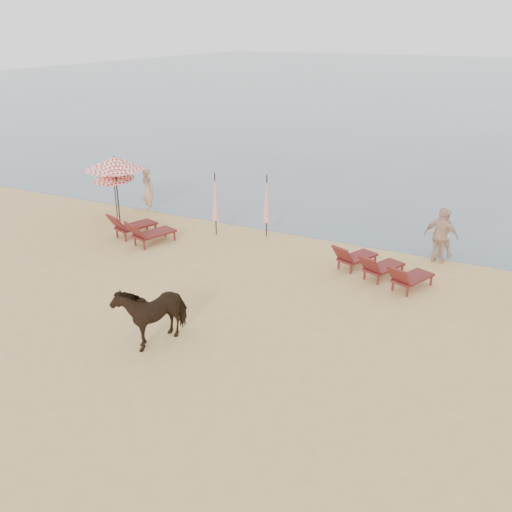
{
  "coord_description": "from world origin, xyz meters",
  "views": [
    {
      "loc": [
        7.07,
        -9.14,
        7.55
      ],
      "look_at": [
        0.0,
        5.0,
        1.1
      ],
      "focal_mm": 40.0,
      "sensor_mm": 36.0,
      "label": 1
    }
  ],
  "objects_px": {
    "lounger_cluster_left": "(139,229)",
    "lounger_cluster_right": "(380,266)",
    "umbrella_closed_left": "(215,197)",
    "beachgoer_left": "(148,190)",
    "cow": "(152,311)",
    "beachgoer_right_b": "(441,236)",
    "umbrella_open_left_b": "(113,175)",
    "umbrella_closed_right": "(267,199)",
    "beachgoer_right_a": "(442,233)",
    "umbrella_open_left_a": "(114,163)"
  },
  "relations": [
    {
      "from": "lounger_cluster_right",
      "to": "umbrella_open_left_a",
      "type": "xyz_separation_m",
      "value": [
        -11.11,
        0.88,
        2.0
      ]
    },
    {
      "from": "umbrella_open_left_b",
      "to": "beachgoer_left",
      "type": "relative_size",
      "value": 1.09
    },
    {
      "from": "umbrella_closed_right",
      "to": "beachgoer_right_b",
      "type": "height_order",
      "value": "umbrella_closed_right"
    },
    {
      "from": "beachgoer_left",
      "to": "cow",
      "type": "bearing_deg",
      "value": 149.01
    },
    {
      "from": "umbrella_open_left_b",
      "to": "umbrella_closed_left",
      "type": "bearing_deg",
      "value": 15.11
    },
    {
      "from": "lounger_cluster_left",
      "to": "lounger_cluster_right",
      "type": "distance_m",
      "value": 8.96
    },
    {
      "from": "umbrella_closed_left",
      "to": "umbrella_closed_right",
      "type": "height_order",
      "value": "umbrella_closed_left"
    },
    {
      "from": "umbrella_open_left_b",
      "to": "beachgoer_right_a",
      "type": "height_order",
      "value": "umbrella_open_left_b"
    },
    {
      "from": "lounger_cluster_right",
      "to": "umbrella_closed_left",
      "type": "relative_size",
      "value": 1.35
    },
    {
      "from": "umbrella_open_left_b",
      "to": "cow",
      "type": "distance_m",
      "value": 10.58
    },
    {
      "from": "umbrella_closed_left",
      "to": "beachgoer_left",
      "type": "xyz_separation_m",
      "value": [
        -4.07,
        1.23,
        -0.53
      ]
    },
    {
      "from": "cow",
      "to": "beachgoer_left",
      "type": "distance_m",
      "value": 11.01
    },
    {
      "from": "beachgoer_right_a",
      "to": "beachgoer_right_b",
      "type": "relative_size",
      "value": 0.88
    },
    {
      "from": "lounger_cluster_right",
      "to": "beachgoer_right_a",
      "type": "height_order",
      "value": "beachgoer_right_a"
    },
    {
      "from": "beachgoer_right_b",
      "to": "umbrella_closed_right",
      "type": "bearing_deg",
      "value": 5.42
    },
    {
      "from": "cow",
      "to": "lounger_cluster_right",
      "type": "bearing_deg",
      "value": 70.94
    },
    {
      "from": "umbrella_closed_right",
      "to": "umbrella_open_left_a",
      "type": "bearing_deg",
      "value": -170.17
    },
    {
      "from": "umbrella_open_left_b",
      "to": "beachgoer_right_a",
      "type": "bearing_deg",
      "value": 22.03
    },
    {
      "from": "beachgoer_right_b",
      "to": "umbrella_closed_left",
      "type": "bearing_deg",
      "value": 9.51
    },
    {
      "from": "beachgoer_right_b",
      "to": "umbrella_open_left_a",
      "type": "bearing_deg",
      "value": 9.02
    },
    {
      "from": "lounger_cluster_right",
      "to": "umbrella_closed_right",
      "type": "xyz_separation_m",
      "value": [
        -4.91,
        1.95,
        1.04
      ]
    },
    {
      "from": "umbrella_closed_right",
      "to": "beachgoer_right_a",
      "type": "xyz_separation_m",
      "value": [
        6.29,
        0.95,
        -0.63
      ]
    },
    {
      "from": "umbrella_closed_right",
      "to": "beachgoer_right_b",
      "type": "bearing_deg",
      "value": 2.61
    },
    {
      "from": "umbrella_open_left_a",
      "to": "beachgoer_right_b",
      "type": "bearing_deg",
      "value": -8.05
    },
    {
      "from": "umbrella_open_left_a",
      "to": "umbrella_open_left_b",
      "type": "bearing_deg",
      "value": 125.3
    },
    {
      "from": "beachgoer_left",
      "to": "umbrella_closed_right",
      "type": "bearing_deg",
      "value": -163.36
    },
    {
      "from": "umbrella_closed_right",
      "to": "beachgoer_right_a",
      "type": "bearing_deg",
      "value": 8.6
    },
    {
      "from": "lounger_cluster_right",
      "to": "beachgoer_right_b",
      "type": "height_order",
      "value": "beachgoer_right_b"
    },
    {
      "from": "umbrella_open_left_a",
      "to": "beachgoer_right_b",
      "type": "distance_m",
      "value": 12.7
    },
    {
      "from": "beachgoer_left",
      "to": "beachgoer_right_a",
      "type": "bearing_deg",
      "value": -156.12
    },
    {
      "from": "umbrella_closed_left",
      "to": "beachgoer_right_b",
      "type": "height_order",
      "value": "umbrella_closed_left"
    },
    {
      "from": "lounger_cluster_left",
      "to": "umbrella_closed_right",
      "type": "distance_m",
      "value": 4.88
    },
    {
      "from": "lounger_cluster_left",
      "to": "beachgoer_right_b",
      "type": "xyz_separation_m",
      "value": [
        10.38,
        2.84,
        0.49
      ]
    },
    {
      "from": "umbrella_open_left_b",
      "to": "beachgoer_right_b",
      "type": "height_order",
      "value": "umbrella_open_left_b"
    },
    {
      "from": "umbrella_closed_left",
      "to": "cow",
      "type": "distance_m",
      "value": 8.02
    },
    {
      "from": "cow",
      "to": "beachgoer_right_a",
      "type": "xyz_separation_m",
      "value": [
        5.56,
        9.19,
        0.03
      ]
    },
    {
      "from": "umbrella_open_left_a",
      "to": "beachgoer_right_b",
      "type": "xyz_separation_m",
      "value": [
        12.55,
        1.36,
        -1.46
      ]
    },
    {
      "from": "umbrella_closed_left",
      "to": "umbrella_open_left_b",
      "type": "bearing_deg",
      "value": -179.64
    },
    {
      "from": "beachgoer_right_a",
      "to": "beachgoer_right_b",
      "type": "xyz_separation_m",
      "value": [
        0.06,
        -0.66,
        0.12
      ]
    },
    {
      "from": "beachgoer_right_b",
      "to": "beachgoer_right_a",
      "type": "bearing_deg",
      "value": -82.18
    },
    {
      "from": "lounger_cluster_right",
      "to": "beachgoer_left",
      "type": "relative_size",
      "value": 1.7
    },
    {
      "from": "cow",
      "to": "beachgoer_right_b",
      "type": "relative_size",
      "value": 1.0
    },
    {
      "from": "umbrella_open_left_b",
      "to": "beachgoer_right_a",
      "type": "distance_m",
      "value": 13.07
    },
    {
      "from": "lounger_cluster_right",
      "to": "umbrella_closed_left",
      "type": "distance_m",
      "value": 6.94
    },
    {
      "from": "cow",
      "to": "beachgoer_left",
      "type": "height_order",
      "value": "beachgoer_left"
    },
    {
      "from": "lounger_cluster_right",
      "to": "umbrella_closed_right",
      "type": "height_order",
      "value": "umbrella_closed_right"
    },
    {
      "from": "lounger_cluster_left",
      "to": "lounger_cluster_right",
      "type": "xyz_separation_m",
      "value": [
        8.94,
        0.6,
        -0.04
      ]
    },
    {
      "from": "umbrella_closed_left",
      "to": "cow",
      "type": "relative_size",
      "value": 1.26
    },
    {
      "from": "lounger_cluster_right",
      "to": "umbrella_open_left_b",
      "type": "relative_size",
      "value": 1.55
    },
    {
      "from": "lounger_cluster_left",
      "to": "lounger_cluster_right",
      "type": "height_order",
      "value": "lounger_cluster_left"
    }
  ]
}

